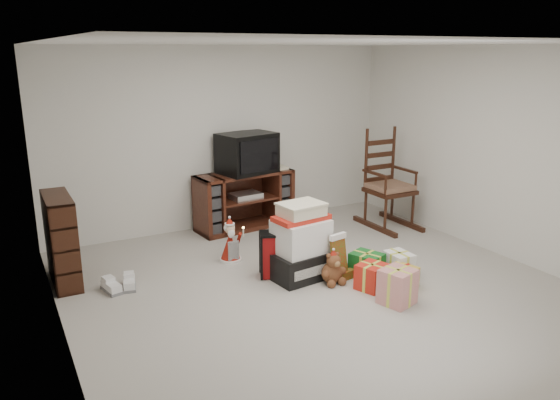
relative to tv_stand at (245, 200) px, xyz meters
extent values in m
cube|color=#A7A299|center=(-0.18, -2.22, -0.40)|extent=(5.00, 5.00, 0.01)
cube|color=white|center=(-0.18, -2.22, 2.10)|extent=(5.00, 5.00, 0.01)
cube|color=silver|center=(-0.18, 0.28, 0.85)|extent=(5.00, 0.01, 2.50)
cube|color=silver|center=(-0.18, -4.72, 0.85)|extent=(5.00, 0.01, 2.50)
cube|color=silver|center=(-2.68, -2.22, 0.85)|extent=(0.01, 5.00, 2.50)
cube|color=silver|center=(2.32, -2.22, 0.85)|extent=(0.01, 5.00, 2.50)
cube|color=#4A2315|center=(0.00, 0.00, 0.00)|extent=(1.43, 0.63, 0.79)
cube|color=silver|center=(0.00, -0.03, 0.07)|extent=(0.44, 0.34, 0.08)
cube|color=black|center=(-2.52, -0.81, 0.09)|extent=(0.26, 0.79, 0.97)
cube|color=black|center=(1.82, -0.93, 0.12)|extent=(0.58, 0.56, 0.06)
cube|color=#8F664E|center=(1.82, -0.93, 0.19)|extent=(0.53, 0.51, 0.07)
cube|color=black|center=(1.82, -0.67, 0.60)|extent=(0.49, 0.07, 0.89)
cube|color=black|center=(1.82, -0.93, -0.36)|extent=(0.58, 0.96, 0.07)
cube|color=black|center=(-0.19, -1.90, -0.25)|extent=(0.72, 0.56, 0.30)
cube|color=white|center=(-0.19, -1.90, 0.08)|extent=(0.60, 0.49, 0.36)
cube|color=red|center=(-0.19, -1.90, 0.29)|extent=(0.63, 0.39, 0.05)
cube|color=beige|center=(-0.19, -1.90, 0.38)|extent=(0.49, 0.39, 0.12)
cube|color=maroon|center=(-0.40, -1.77, -0.14)|extent=(0.44, 0.34, 0.52)
cube|color=black|center=(-0.40, -1.67, 0.19)|extent=(0.20, 0.11, 0.03)
ellipsoid|color=brown|center=(0.02, -2.20, -0.28)|extent=(0.23, 0.20, 0.24)
sphere|color=brown|center=(0.02, -2.22, -0.14)|extent=(0.15, 0.15, 0.15)
cone|color=maroon|center=(0.22, -1.30, -0.19)|extent=(0.29, 0.29, 0.42)
sphere|color=beige|center=(0.22, -1.30, 0.07)|extent=(0.14, 0.14, 0.14)
cone|color=maroon|center=(0.22, -1.30, 0.18)|extent=(0.13, 0.13, 0.10)
cylinder|color=silver|center=(0.38, -1.41, 0.03)|extent=(0.02, 0.02, 0.13)
cone|color=maroon|center=(-0.69, -1.09, -0.22)|extent=(0.25, 0.25, 0.36)
sphere|color=beige|center=(-0.69, -1.09, 0.01)|extent=(0.12, 0.12, 0.12)
cone|color=maroon|center=(-0.69, -1.09, 0.10)|extent=(0.11, 0.11, 0.09)
cylinder|color=silver|center=(-0.56, -1.19, -0.03)|extent=(0.02, 0.02, 0.11)
cube|color=white|center=(-2.13, -1.30, -0.35)|extent=(0.19, 0.31, 0.10)
cube|color=white|center=(-1.94, -1.30, -0.35)|extent=(0.19, 0.31, 0.10)
cube|color=red|center=(0.30, -2.48, -0.25)|extent=(0.29, 0.29, 0.29)
cube|color=#1C7120|center=(0.52, -2.20, -0.25)|extent=(0.29, 0.29, 0.29)
cube|color=yellow|center=(0.58, -2.64, -0.25)|extent=(0.29, 0.29, 0.29)
cube|color=silver|center=(0.24, -2.87, -0.25)|extent=(0.29, 0.29, 0.29)
cube|color=white|center=(0.80, -2.42, -0.25)|extent=(0.29, 0.29, 0.29)
cube|color=black|center=(0.05, 0.00, 0.67)|extent=(0.85, 0.68, 0.55)
cube|color=black|center=(0.05, -0.27, 0.67)|extent=(0.63, 0.16, 0.44)
camera|label=1|loc=(-3.05, -6.74, 2.04)|focal=35.00mm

